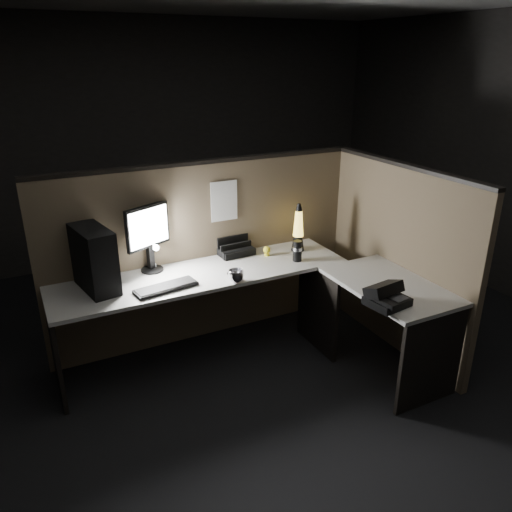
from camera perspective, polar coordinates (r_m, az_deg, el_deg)
name	(u,v)px	position (r m, az deg, el deg)	size (l,w,h in m)	color
floor	(255,389)	(3.81, -0.06, -14.96)	(6.00, 6.00, 0.00)	black
room_shell	(255,172)	(3.12, -0.07, 9.61)	(6.00, 6.00, 6.00)	silver
partition_back	(206,253)	(4.19, -5.77, 0.32)	(2.66, 0.06, 1.50)	brown
partition_right	(397,260)	(4.19, 15.78, -0.41)	(0.06, 1.66, 1.50)	brown
desk	(262,300)	(3.76, 0.66, -5.03)	(2.60, 1.60, 0.73)	#B9B6AE
pc_tower	(94,259)	(3.68, -18.00, -0.34)	(0.20, 0.43, 0.46)	black
monitor	(149,232)	(3.87, -12.16, 2.72)	(0.38, 0.20, 0.52)	black
keyboard	(166,288)	(3.64, -10.26, -3.57)	(0.45, 0.15, 0.02)	black
mouse	(232,273)	(3.81, -2.78, -1.93)	(0.08, 0.06, 0.03)	black
clip_lamp	(154,254)	(3.91, -11.54, 0.23)	(0.05, 0.18, 0.23)	white
organizer	(233,247)	(4.22, -2.60, 1.01)	(0.30, 0.27, 0.22)	black
lava_lamp	(298,231)	(4.25, 4.84, 2.83)	(0.11, 0.11, 0.41)	black
travel_mug	(297,251)	(4.05, 4.75, 0.58)	(0.08, 0.08, 0.17)	black
steel_mug	(236,276)	(3.68, -2.30, -2.29)	(0.12, 0.12, 0.09)	#BBBBC3
figurine	(267,250)	(4.15, 1.25, 0.72)	(0.06, 0.06, 0.06)	yellow
pinned_paper	(224,201)	(4.08, -3.66, 6.28)	(0.23, 0.00, 0.33)	white
desk_phone	(386,296)	(3.46, 14.58, -4.48)	(0.29, 0.29, 0.15)	black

